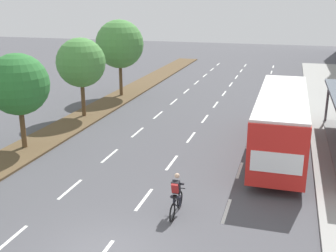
{
  "coord_description": "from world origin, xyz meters",
  "views": [
    {
      "loc": [
        5.44,
        -10.74,
        8.11
      ],
      "look_at": [
        -0.92,
        10.83,
        1.2
      ],
      "focal_mm": 44.18,
      "sensor_mm": 36.0,
      "label": 1
    }
  ],
  "objects_px": {
    "bus": "(281,117)",
    "median_tree_fourth": "(120,44)",
    "median_tree_second": "(18,84)",
    "median_tree_third": "(81,63)",
    "cyclist": "(176,196)"
  },
  "relations": [
    {
      "from": "median_tree_second",
      "to": "median_tree_third",
      "type": "height_order",
      "value": "median_tree_third"
    },
    {
      "from": "median_tree_second",
      "to": "cyclist",
      "type": "bearing_deg",
      "value": -25.03
    },
    {
      "from": "median_tree_third",
      "to": "median_tree_fourth",
      "type": "distance_m",
      "value": 6.96
    },
    {
      "from": "median_tree_second",
      "to": "median_tree_third",
      "type": "bearing_deg",
      "value": 89.05
    },
    {
      "from": "cyclist",
      "to": "median_tree_second",
      "type": "relative_size",
      "value": 0.34
    },
    {
      "from": "cyclist",
      "to": "median_tree_fourth",
      "type": "distance_m",
      "value": 21.48
    },
    {
      "from": "bus",
      "to": "median_tree_fourth",
      "type": "xyz_separation_m",
      "value": [
        -13.68,
        10.56,
        2.43
      ]
    },
    {
      "from": "bus",
      "to": "median_tree_second",
      "type": "bearing_deg",
      "value": -166.53
    },
    {
      "from": "bus",
      "to": "median_tree_fourth",
      "type": "bearing_deg",
      "value": 142.34
    },
    {
      "from": "bus",
      "to": "median_tree_third",
      "type": "height_order",
      "value": "median_tree_third"
    },
    {
      "from": "median_tree_third",
      "to": "median_tree_fourth",
      "type": "height_order",
      "value": "median_tree_fourth"
    },
    {
      "from": "cyclist",
      "to": "median_tree_fourth",
      "type": "xyz_separation_m",
      "value": [
        -10.07,
        18.61,
        3.71
      ]
    },
    {
      "from": "bus",
      "to": "median_tree_fourth",
      "type": "height_order",
      "value": "median_tree_fourth"
    },
    {
      "from": "median_tree_second",
      "to": "median_tree_third",
      "type": "relative_size",
      "value": 0.96
    },
    {
      "from": "bus",
      "to": "median_tree_second",
      "type": "xyz_separation_m",
      "value": [
        -13.79,
        -3.3,
        1.64
      ]
    }
  ]
}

